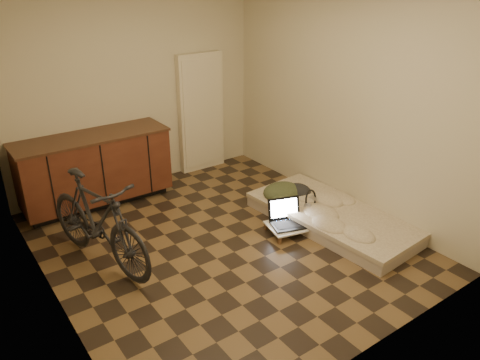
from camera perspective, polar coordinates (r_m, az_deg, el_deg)
room_shell at (r=4.64m, az=-2.56°, el=6.25°), size 3.50×4.00×2.60m
cabinets at (r=6.09m, az=-17.27°, el=1.26°), size 1.84×0.62×0.91m
appliance_panel at (r=6.83m, az=-4.77°, el=8.16°), size 0.70×0.10×1.70m
bicycle at (r=4.79m, az=-17.05°, el=-4.33°), size 0.86×1.70×1.05m
futon at (r=5.61m, az=11.30°, el=-4.41°), size 1.11×2.08×0.17m
clothing_pile at (r=5.82m, az=5.73°, el=-0.83°), size 0.55×0.47×0.21m
headphones at (r=5.59m, az=8.62°, el=-2.26°), size 0.32×0.31×0.17m
lap_desk at (r=5.37m, az=6.64°, el=-5.43°), size 0.68×0.52×0.10m
laptop at (r=5.33m, az=5.79°, el=-4.79°), size 0.47×0.45×0.26m
mouse at (r=5.38m, az=8.69°, el=-5.10°), size 0.10×0.12×0.04m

